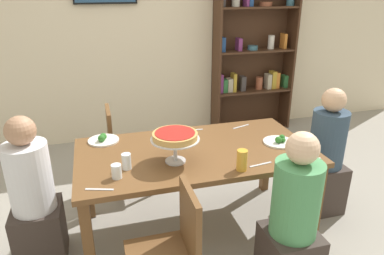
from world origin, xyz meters
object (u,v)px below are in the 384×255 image
at_px(cutlery_fork_near, 261,164).
at_px(chair_near_left, 172,249).
at_px(diner_head_east, 325,160).
at_px(beer_glass_amber_tall, 242,160).
at_px(cutlery_spare_fork, 193,130).
at_px(salad_plate_near_diner, 103,139).
at_px(salad_plate_far_diner, 279,141).
at_px(water_glass_clear_near, 126,161).
at_px(deep_dish_pizza_stand, 175,138).
at_px(cutlery_fork_far, 99,189).
at_px(dining_table, 195,159).
at_px(cutlery_knife_near, 241,127).
at_px(cutlery_knife_far, 310,160).
at_px(chair_far_left, 123,146).
at_px(water_glass_clear_far, 117,171).
at_px(bookshelf, 253,51).
at_px(diner_near_right, 292,227).
at_px(diner_head_west, 34,203).

bearing_deg(cutlery_fork_near, chair_near_left, -160.55).
distance_m(diner_head_east, chair_near_left, 1.71).
xyz_separation_m(beer_glass_amber_tall, cutlery_spare_fork, (-0.13, 0.78, -0.07)).
relative_size(diner_head_east, salad_plate_near_diner, 4.58).
relative_size(salad_plate_far_diner, water_glass_clear_near, 2.22).
relative_size(chair_near_left, salad_plate_far_diner, 3.47).
height_order(deep_dish_pizza_stand, cutlery_fork_far, deep_dish_pizza_stand).
height_order(dining_table, salad_plate_near_diner, salad_plate_near_diner).
height_order(cutlery_fork_near, cutlery_knife_near, same).
xyz_separation_m(water_glass_clear_near, cutlery_fork_far, (-0.20, -0.23, -0.05)).
bearing_deg(cutlery_knife_near, cutlery_knife_far, 89.31).
relative_size(deep_dish_pizza_stand, salad_plate_far_diner, 1.40).
bearing_deg(chair_far_left, cutlery_fork_near, 37.39).
xyz_separation_m(chair_far_left, water_glass_clear_near, (-0.04, -0.95, 0.31)).
bearing_deg(water_glass_clear_far, cutlery_fork_far, -134.78).
xyz_separation_m(salad_plate_far_diner, water_glass_clear_near, (-1.24, -0.10, 0.04)).
height_order(water_glass_clear_near, cutlery_knife_far, water_glass_clear_near).
relative_size(diner_head_east, cutlery_fork_near, 6.39).
relative_size(deep_dish_pizza_stand, salad_plate_near_diner, 1.40).
relative_size(bookshelf, chair_near_left, 2.54).
relative_size(chair_near_left, cutlery_fork_far, 4.83).
bearing_deg(chair_near_left, water_glass_clear_near, 17.29).
relative_size(salad_plate_far_diner, cutlery_knife_far, 1.39).
relative_size(salad_plate_near_diner, cutlery_fork_far, 1.39).
bearing_deg(cutlery_fork_near, water_glass_clear_near, 159.46).
xyz_separation_m(dining_table, diner_head_east, (1.19, -0.02, -0.17)).
bearing_deg(chair_far_left, cutlery_spare_fork, 55.67).
relative_size(diner_near_right, cutlery_fork_near, 6.39).
relative_size(deep_dish_pizza_stand, cutlery_knife_near, 1.95).
distance_m(dining_table, chair_near_left, 0.85).
bearing_deg(cutlery_spare_fork, diner_head_west, 20.23).
distance_m(chair_near_left, deep_dish_pizza_stand, 0.77).
distance_m(dining_table, beer_glass_amber_tall, 0.47).
xyz_separation_m(salad_plate_far_diner, cutlery_spare_fork, (-0.60, 0.45, -0.01)).
bearing_deg(water_glass_clear_near, diner_near_right, -31.94).
height_order(beer_glass_amber_tall, water_glass_clear_far, beer_glass_amber_tall).
xyz_separation_m(water_glass_clear_near, cutlery_fork_near, (0.93, -0.20, -0.05)).
bearing_deg(diner_head_west, water_glass_clear_far, -22.50).
bearing_deg(cutlery_knife_far, salad_plate_near_diner, 150.86).
relative_size(bookshelf, diner_head_west, 1.92).
bearing_deg(cutlery_spare_fork, dining_table, 79.48).
xyz_separation_m(salad_plate_near_diner, cutlery_knife_far, (1.44, -0.75, -0.02)).
xyz_separation_m(diner_head_west, salad_plate_far_diner, (1.89, -0.03, 0.26)).
bearing_deg(salad_plate_far_diner, cutlery_fork_near, -135.80).
xyz_separation_m(chair_near_left, water_glass_clear_far, (-0.26, 0.48, 0.30)).
bearing_deg(cutlery_spare_fork, deep_dish_pizza_stand, 64.43).
distance_m(bookshelf, diner_head_east, 2.14).
bearing_deg(chair_near_left, water_glass_clear_far, 28.50).
height_order(deep_dish_pizza_stand, beer_glass_amber_tall, deep_dish_pizza_stand).
relative_size(diner_head_east, diner_head_west, 1.00).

